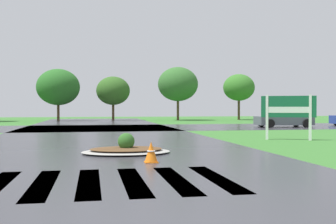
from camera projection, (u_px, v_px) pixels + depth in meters
asphalt_roadway at (103, 151)px, 14.33m from camera, size 11.04×80.00×0.01m
asphalt_cross_road at (98, 128)px, 29.95m from camera, size 90.00×9.93×0.01m
crosswalk_stripes at (111, 182)px, 8.37m from camera, size 4.95×3.41×0.01m
estate_billboard at (288, 109)px, 18.99m from camera, size 2.28×1.13×2.11m
median_island at (126, 149)px, 13.49m from camera, size 2.93×2.10×0.68m
car_blue_compact at (283, 119)px, 31.27m from camera, size 4.31×2.31×1.32m
traffic_cone at (151, 152)px, 11.25m from camera, size 0.38×0.38×0.59m
background_treeline at (64, 86)px, 45.01m from camera, size 40.94×5.63×6.47m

